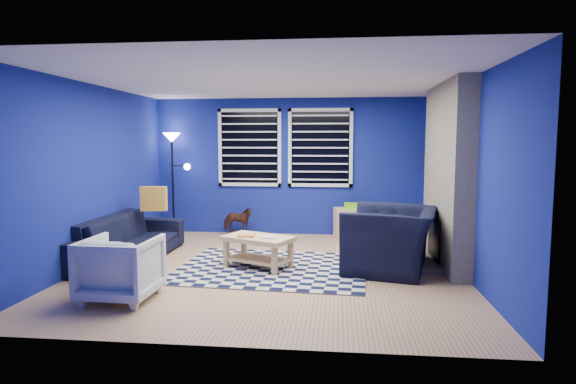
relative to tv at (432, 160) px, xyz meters
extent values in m
plane|color=tan|center=(-2.45, -2.00, -1.40)|extent=(5.00, 5.00, 0.00)
plane|color=white|center=(-2.45, -2.00, 1.10)|extent=(5.00, 5.00, 0.00)
plane|color=navy|center=(-2.45, 0.50, -0.15)|extent=(5.00, 0.00, 5.00)
plane|color=navy|center=(-4.95, -2.00, -0.15)|extent=(0.00, 5.00, 5.00)
plane|color=navy|center=(0.05, -2.00, -0.15)|extent=(0.00, 5.00, 5.00)
cube|color=gray|center=(-0.08, -1.50, -0.15)|extent=(0.26, 2.00, 2.50)
cube|color=black|center=(-0.22, -1.50, -1.05)|extent=(0.04, 0.70, 0.60)
cube|color=gray|center=(-0.35, -1.50, -1.36)|extent=(0.50, 1.20, 0.08)
cube|color=black|center=(-3.20, 0.48, 0.20)|extent=(1.05, 0.02, 1.30)
cube|color=white|center=(-3.20, 0.47, 0.88)|extent=(1.17, 0.05, 0.06)
cube|color=white|center=(-3.20, 0.47, -0.48)|extent=(1.17, 0.05, 0.06)
cube|color=black|center=(-1.90, 0.48, 0.20)|extent=(1.05, 0.02, 1.30)
cube|color=white|center=(-1.90, 0.47, 0.88)|extent=(1.17, 0.05, 0.06)
cube|color=white|center=(-1.90, 0.47, -0.48)|extent=(1.17, 0.05, 0.06)
cube|color=black|center=(0.00, 0.00, 0.00)|extent=(0.06, 1.00, 0.58)
cube|color=black|center=(-0.03, 0.00, 0.00)|extent=(0.01, 0.92, 0.50)
cube|color=black|center=(-2.44, -1.99, -1.39)|extent=(2.63, 2.16, 0.02)
imported|color=black|center=(-4.55, -1.74, -1.08)|extent=(2.22, 0.88, 0.65)
imported|color=black|center=(-0.86, -1.90, -0.98)|extent=(1.51, 1.39, 0.83)
imported|color=gray|center=(-3.90, -3.42, -1.05)|extent=(0.76, 0.78, 0.69)
imported|color=#442915|center=(-3.36, 0.13, -1.10)|extent=(0.29, 0.57, 0.47)
cube|color=#DFBD7D|center=(-2.63, -1.98, -0.99)|extent=(1.05, 0.86, 0.06)
cube|color=#DFBD7D|center=(-2.63, -1.98, -1.28)|extent=(0.94, 0.75, 0.03)
cube|color=#BD8536|center=(-2.79, -2.03, -0.95)|extent=(0.27, 0.24, 0.03)
cube|color=silver|center=(-2.48, -2.10, -0.95)|extent=(0.22, 0.19, 0.03)
cube|color=#DFBD7D|center=(-3.02, -2.18, -1.21)|extent=(0.08, 0.08, 0.37)
cube|color=#DFBD7D|center=(-2.25, -2.18, -1.21)|extent=(0.08, 0.08, 0.37)
cube|color=#DFBD7D|center=(-3.02, -1.77, -1.21)|extent=(0.08, 0.08, 0.37)
cube|color=#DFBD7D|center=(-2.25, -1.77, -1.21)|extent=(0.08, 0.08, 0.37)
cube|color=#DFBD7D|center=(-1.29, 0.13, -1.13)|extent=(0.72, 0.55, 0.54)
cube|color=black|center=(-1.29, 0.13, -1.13)|extent=(0.63, 0.49, 0.44)
cube|color=#68CF18|center=(-1.29, 0.13, -0.81)|extent=(0.38, 0.32, 0.09)
cylinder|color=black|center=(-4.60, 0.25, -1.39)|extent=(0.24, 0.24, 0.03)
cylinder|color=black|center=(-4.60, 0.25, -0.52)|extent=(0.04, 0.04, 1.75)
cone|color=white|center=(-4.60, 0.25, 0.38)|extent=(0.31, 0.31, 0.18)
sphere|color=white|center=(-4.30, 0.20, -0.15)|extent=(0.12, 0.12, 0.12)
cube|color=gold|center=(-4.40, -1.19, -0.57)|extent=(0.40, 0.16, 0.37)
camera|label=1|loc=(-1.56, -8.29, 0.31)|focal=30.00mm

